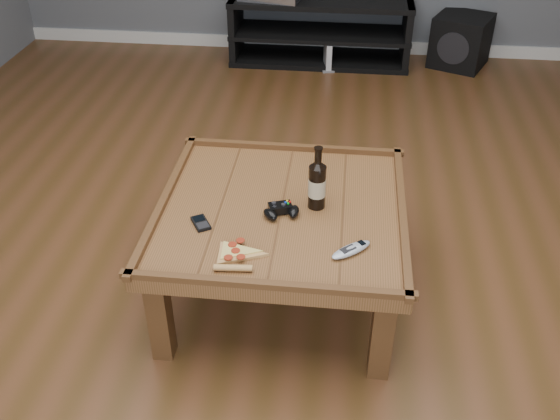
# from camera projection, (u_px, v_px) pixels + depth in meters

# --- Properties ---
(ground) EXTENTS (6.00, 6.00, 0.00)m
(ground) POSITION_uv_depth(u_px,v_px,m) (281.00, 290.00, 2.79)
(ground) COLOR #472D14
(ground) RESTS_ON ground
(baseboard) EXTENTS (5.00, 0.02, 0.10)m
(baseboard) POSITION_uv_depth(u_px,v_px,m) (321.00, 45.00, 5.20)
(baseboard) COLOR silver
(baseboard) RESTS_ON ground
(coffee_table) EXTENTS (1.03, 1.03, 0.48)m
(coffee_table) POSITION_uv_depth(u_px,v_px,m) (282.00, 219.00, 2.57)
(coffee_table) COLOR #553718
(coffee_table) RESTS_ON ground
(media_console) EXTENTS (1.40, 0.45, 0.50)m
(media_console) POSITION_uv_depth(u_px,v_px,m) (320.00, 31.00, 4.89)
(media_console) COLOR black
(media_console) RESTS_ON ground
(beer_bottle) EXTENTS (0.07, 0.07, 0.27)m
(beer_bottle) POSITION_uv_depth(u_px,v_px,m) (317.00, 183.00, 2.48)
(beer_bottle) COLOR black
(beer_bottle) RESTS_ON coffee_table
(game_controller) EXTENTS (0.15, 0.13, 0.04)m
(game_controller) POSITION_uv_depth(u_px,v_px,m) (281.00, 211.00, 2.48)
(game_controller) COLOR black
(game_controller) RESTS_ON coffee_table
(pizza_slice) EXTENTS (0.17, 0.26, 0.03)m
(pizza_slice) POSITION_uv_depth(u_px,v_px,m) (235.00, 255.00, 2.27)
(pizza_slice) COLOR tan
(pizza_slice) RESTS_ON coffee_table
(smartphone) EXTENTS (0.10, 0.11, 0.01)m
(smartphone) POSITION_uv_depth(u_px,v_px,m) (201.00, 223.00, 2.44)
(smartphone) COLOR black
(smartphone) RESTS_ON coffee_table
(remote_control) EXTENTS (0.17, 0.16, 0.03)m
(remote_control) POSITION_uv_depth(u_px,v_px,m) (351.00, 250.00, 2.29)
(remote_control) COLOR #A0A7AE
(remote_control) RESTS_ON coffee_table
(subwoofer) EXTENTS (0.52, 0.52, 0.39)m
(subwoofer) POSITION_uv_depth(u_px,v_px,m) (461.00, 41.00, 4.86)
(subwoofer) COLOR black
(subwoofer) RESTS_ON ground
(game_console) EXTENTS (0.12, 0.18, 0.21)m
(game_console) POSITION_uv_depth(u_px,v_px,m) (328.00, 57.00, 4.84)
(game_console) COLOR slate
(game_console) RESTS_ON ground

